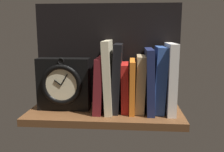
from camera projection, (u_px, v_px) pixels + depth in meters
ground_plane at (105, 114)px, 88.80cm from camera, size 55.36×22.49×2.50cm
back_panel at (107, 55)px, 95.49cm from camera, size 55.36×1.20×38.73cm
book_maroon_dawkins at (100, 84)px, 88.50cm from camera, size 3.72×16.53×19.36cm
book_cream_twain at (109, 76)px, 87.72cm from camera, size 3.76×16.94×25.29cm
book_black_skeptic at (117, 78)px, 87.60cm from camera, size 3.88×13.58×24.13cm
book_red_requiem at (125, 87)px, 87.99cm from camera, size 2.97×12.18×17.19cm
book_orange_pandolfini at (132, 85)px, 87.68cm from camera, size 1.90×14.91×18.39cm
book_tan_shortstories at (140, 84)px, 87.32cm from camera, size 3.82×12.15×20.00cm
book_navy_bierce at (149, 80)px, 86.85cm from camera, size 3.29×16.29×22.46cm
book_blue_modern at (159, 79)px, 86.51cm from camera, size 4.81×12.36×23.23cm
book_white_catcher at (170, 78)px, 86.11cm from camera, size 2.99×15.91×24.31cm
framed_clock at (63, 84)px, 88.49cm from camera, size 18.85×7.17×19.34cm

